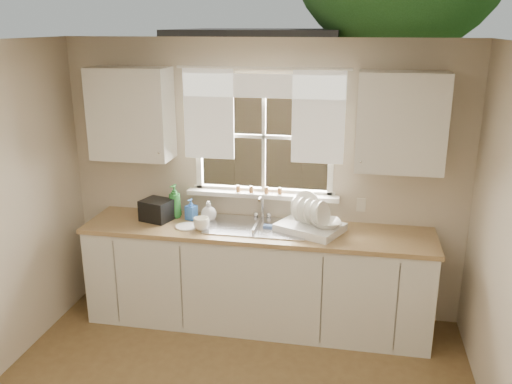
% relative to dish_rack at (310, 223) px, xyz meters
% --- Properties ---
extents(room_walls, '(3.62, 4.02, 2.50)m').
position_rel_dish_rack_xyz_m(room_walls, '(-0.46, -1.77, 0.26)').
color(room_walls, beige).
rests_on(room_walls, ground).
extents(ceiling, '(3.60, 4.00, 0.02)m').
position_rel_dish_rack_xyz_m(ceiling, '(-0.46, -1.70, 1.52)').
color(ceiling, silver).
rests_on(ceiling, room_walls).
extents(window, '(1.38, 0.16, 1.06)m').
position_rel_dish_rack_xyz_m(window, '(-0.46, 0.30, 0.51)').
color(window, white).
rests_on(window, room_walls).
extents(curtains, '(1.50, 0.03, 0.81)m').
position_rel_dish_rack_xyz_m(curtains, '(-0.46, 0.25, 0.95)').
color(curtains, white).
rests_on(curtains, room_walls).
extents(base_cabinets, '(3.00, 0.62, 0.87)m').
position_rel_dish_rack_xyz_m(base_cabinets, '(-0.46, -0.02, -0.54)').
color(base_cabinets, silver).
rests_on(base_cabinets, ground).
extents(countertop, '(3.04, 0.65, 0.04)m').
position_rel_dish_rack_xyz_m(countertop, '(-0.46, -0.02, -0.09)').
color(countertop, '#A07F50').
rests_on(countertop, base_cabinets).
extents(upper_cabinet_left, '(0.70, 0.33, 0.80)m').
position_rel_dish_rack_xyz_m(upper_cabinet_left, '(-1.61, 0.12, 0.87)').
color(upper_cabinet_left, silver).
rests_on(upper_cabinet_left, room_walls).
extents(upper_cabinet_right, '(0.70, 0.33, 0.80)m').
position_rel_dish_rack_xyz_m(upper_cabinet_right, '(0.69, 0.12, 0.87)').
color(upper_cabinet_right, silver).
rests_on(upper_cabinet_right, room_walls).
extents(wall_outlet, '(0.08, 0.01, 0.12)m').
position_rel_dish_rack_xyz_m(wall_outlet, '(0.42, 0.28, 0.10)').
color(wall_outlet, beige).
rests_on(wall_outlet, room_walls).
extents(sill_jars, '(0.42, 0.04, 0.06)m').
position_rel_dish_rack_xyz_m(sill_jars, '(-0.49, 0.24, 0.20)').
color(sill_jars, brown).
rests_on(sill_jars, window).
extents(sink, '(0.88, 0.52, 0.40)m').
position_rel_dish_rack_xyz_m(sink, '(-0.46, 0.01, -0.14)').
color(sink, '#B7B7BC').
rests_on(sink, countertop).
extents(dish_rack, '(0.63, 0.57, 0.32)m').
position_rel_dish_rack_xyz_m(dish_rack, '(0.00, 0.00, 0.00)').
color(dish_rack, white).
rests_on(dish_rack, countertop).
extents(bowl, '(0.27, 0.27, 0.06)m').
position_rel_dish_rack_xyz_m(bowl, '(0.14, -0.05, 0.03)').
color(bowl, silver).
rests_on(bowl, dish_rack).
extents(soap_bottle_a, '(0.15, 0.15, 0.31)m').
position_rel_dish_rack_xyz_m(soap_bottle_a, '(-1.24, 0.12, 0.08)').
color(soap_bottle_a, '#297D32').
rests_on(soap_bottle_a, countertop).
extents(soap_bottle_b, '(0.11, 0.11, 0.19)m').
position_rel_dish_rack_xyz_m(soap_bottle_b, '(-1.08, 0.09, 0.03)').
color(soap_bottle_b, blue).
rests_on(soap_bottle_b, countertop).
extents(soap_bottle_c, '(0.18, 0.18, 0.18)m').
position_rel_dish_rack_xyz_m(soap_bottle_c, '(-0.92, 0.09, 0.02)').
color(soap_bottle_c, beige).
rests_on(soap_bottle_c, countertop).
extents(saucer, '(0.20, 0.20, 0.01)m').
position_rel_dish_rack_xyz_m(saucer, '(-1.06, -0.11, -0.06)').
color(saucer, white).
rests_on(saucer, countertop).
extents(cup, '(0.17, 0.17, 0.11)m').
position_rel_dish_rack_xyz_m(cup, '(-0.92, -0.15, -0.02)').
color(cup, white).
rests_on(cup, countertop).
extents(black_appliance, '(0.31, 0.29, 0.19)m').
position_rel_dish_rack_xyz_m(black_appliance, '(-1.38, 0.02, 0.02)').
color(black_appliance, black).
rests_on(black_appliance, countertop).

